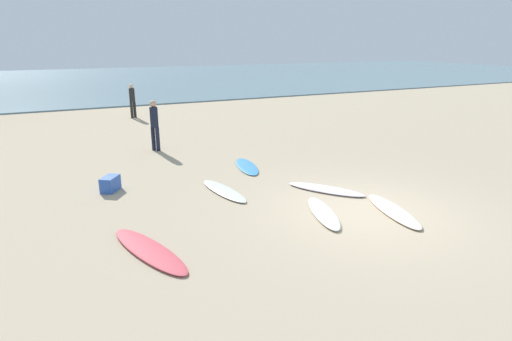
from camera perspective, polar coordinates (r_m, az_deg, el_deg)
The scene contains 11 objects.
ground_plane at distance 10.07m, azimuth 14.71°, elevation -5.42°, with size 120.00×120.00×0.00m, color tan.
ocean_water at distance 46.70m, azimuth -18.52°, elevation 11.73°, with size 120.00×40.00×0.08m, color slate.
surfboard_0 at distance 8.20m, azimuth -14.41°, elevation -10.50°, with size 0.57×2.45×0.08m, color #D64953.
surfboard_1 at distance 11.19m, azimuth 9.52°, elevation -2.53°, with size 0.56×2.11×0.09m, color white.
surfboard_2 at distance 10.19m, azimuth 18.24°, elevation -5.22°, with size 0.55×2.17×0.08m, color #F2DDC8.
surfboard_3 at distance 13.09m, azimuth -1.26°, elevation 0.57°, with size 0.58×1.94×0.06m, color #4395D7.
surfboard_4 at distance 10.97m, azimuth -4.42°, elevation -2.77°, with size 0.50×2.07×0.08m, color silver.
surfboard_5 at distance 9.67m, azimuth 9.19°, elevation -5.72°, with size 0.49×1.94×0.09m, color white.
beachgoer_near at distance 15.36m, azimuth -13.72°, elevation 6.36°, with size 0.39×0.39×1.81m.
beachgoer_mid at distance 22.55m, azimuth -16.55°, elevation 9.35°, with size 0.38×0.38×1.74m.
beach_cooler at distance 11.63m, azimuth -19.29°, elevation -1.73°, with size 0.56×0.33×0.39m, color #2D56B2.
Camera 1 is at (-6.21, -6.98, 3.77)m, focal length 29.27 mm.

